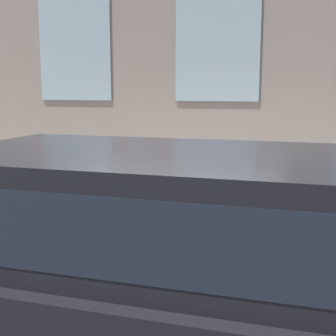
# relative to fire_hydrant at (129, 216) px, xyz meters

# --- Properties ---
(ground_plane) EXTENTS (80.00, 80.00, 0.00)m
(ground_plane) POSITION_rel_fire_hydrant_xyz_m (-0.63, -0.58, -0.60)
(ground_plane) COLOR #2D2D30
(sidewalk) EXTENTS (3.01, 60.00, 0.17)m
(sidewalk) POSITION_rel_fire_hydrant_xyz_m (0.87, -0.58, -0.52)
(sidewalk) COLOR #B2ADA3
(sidewalk) RESTS_ON ground_plane
(fire_hydrant) EXTENTS (0.38, 0.48, 0.85)m
(fire_hydrant) POSITION_rel_fire_hydrant_xyz_m (0.00, 0.00, 0.00)
(fire_hydrant) COLOR gray
(fire_hydrant) RESTS_ON sidewalk
(person) EXTENTS (0.32, 0.21, 1.31)m
(person) POSITION_rel_fire_hydrant_xyz_m (0.33, -0.89, 0.35)
(person) COLOR navy
(person) RESTS_ON sidewalk
(parked_truck_charcoal_near) EXTENTS (2.06, 5.14, 1.70)m
(parked_truck_charcoal_near) POSITION_rel_fire_hydrant_xyz_m (-1.99, -1.02, 0.38)
(parked_truck_charcoal_near) COLOR black
(parked_truck_charcoal_near) RESTS_ON ground_plane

